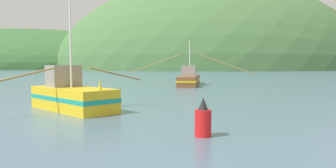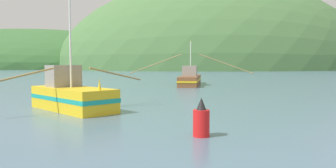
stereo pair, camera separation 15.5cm
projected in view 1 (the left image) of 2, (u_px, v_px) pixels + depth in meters
The scene contains 5 objects.
hill_mid_right at pixel (214, 69), 197.17m from camera, with size 184.47×147.58×100.66m, color #47703D.
hill_far_left at pixel (42, 68), 233.97m from camera, with size 213.98×171.19×53.34m, color #386633.
fishing_boat_brown at pixel (189, 79), 44.43m from camera, with size 15.41×11.43×6.25m.
fishing_boat_yellow at pixel (72, 96), 20.35m from camera, with size 9.89×7.15×7.36m.
channel_buoy at pixel (203, 120), 12.90m from camera, with size 0.66×0.66×1.57m.
Camera 1 is at (-6.12, 4.42, 2.90)m, focal length 34.61 mm.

